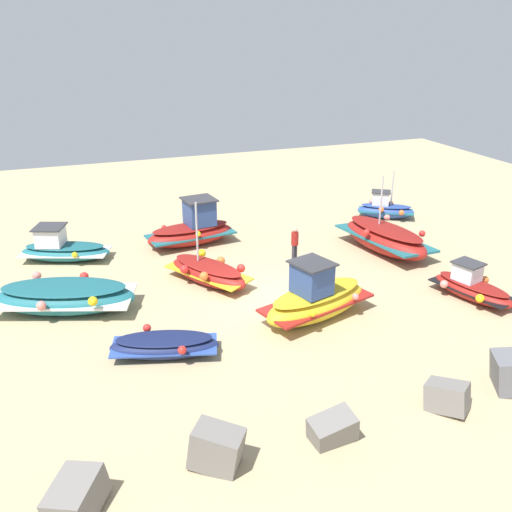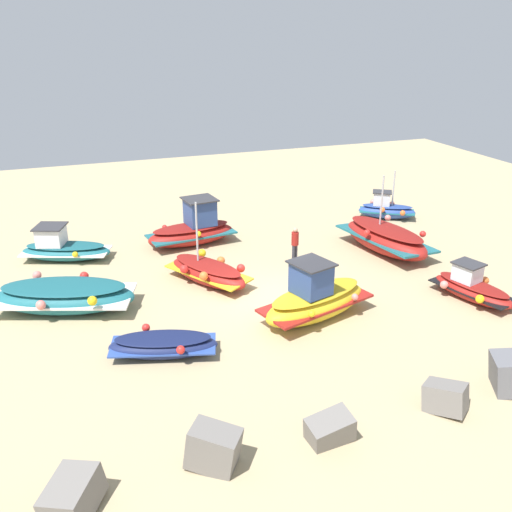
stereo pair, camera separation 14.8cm
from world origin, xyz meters
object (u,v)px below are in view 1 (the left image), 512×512
fishing_boat_4 (65,297)px  fishing_boat_7 (385,209)px  fishing_boat_0 (192,230)px  fishing_boat_3 (472,287)px  fishing_boat_2 (385,238)px  fishing_boat_5 (208,272)px  fishing_boat_1 (316,299)px  fishing_boat_6 (164,345)px  fishing_boat_8 (63,249)px  person_walking (295,243)px

fishing_boat_4 → fishing_boat_7: size_ratio=1.71×
fishing_boat_0 → fishing_boat_3: fishing_boat_0 is taller
fishing_boat_4 → fishing_boat_7: bearing=37.2°
fishing_boat_2 → fishing_boat_5: 8.76m
fishing_boat_1 → fishing_boat_4: size_ratio=0.85×
fishing_boat_7 → fishing_boat_6: bearing=65.9°
fishing_boat_1 → fishing_boat_5: 5.13m
fishing_boat_4 → fishing_boat_5: bearing=25.1°
fishing_boat_2 → fishing_boat_8: bearing=-116.0°
fishing_boat_5 → fishing_boat_7: bearing=83.2°
fishing_boat_3 → fishing_boat_8: bearing=40.6°
fishing_boat_5 → fishing_boat_3: bearing=31.9°
fishing_boat_0 → fishing_boat_7: 10.99m
fishing_boat_6 → fishing_boat_7: (-14.43, -9.77, 0.14)m
fishing_boat_2 → fishing_boat_3: 5.50m
person_walking → fishing_boat_3: bearing=15.5°
fishing_boat_0 → fishing_boat_7: size_ratio=1.38×
fishing_boat_0 → fishing_boat_3: size_ratio=1.25×
fishing_boat_2 → fishing_boat_3: (-0.45, 5.48, -0.21)m
fishing_boat_3 → person_walking: bearing=25.4°
fishing_boat_3 → fishing_boat_6: (12.07, -0.07, -0.09)m
fishing_boat_0 → fishing_boat_4: bearing=-147.6°
fishing_boat_6 → fishing_boat_7: fishing_boat_7 is taller
fishing_boat_0 → fishing_boat_6: 10.14m
fishing_boat_2 → fishing_boat_6: fishing_boat_2 is taller
fishing_boat_1 → fishing_boat_7: 12.66m
fishing_boat_0 → person_walking: (-3.65, 3.92, 0.23)m
fishing_boat_2 → fishing_boat_4: size_ratio=0.95×
fishing_boat_3 → fishing_boat_7: size_ratio=1.10×
fishing_boat_1 → person_walking: fishing_boat_1 is taller
fishing_boat_0 → fishing_boat_7: bearing=-5.9°
fishing_boat_1 → fishing_boat_3: fishing_boat_1 is taller
fishing_boat_7 → fishing_boat_2: bearing=89.0°
fishing_boat_1 → person_walking: 5.19m
fishing_boat_5 → fishing_boat_2: bearing=63.7°
fishing_boat_6 → fishing_boat_8: size_ratio=0.86×
fishing_boat_1 → person_walking: size_ratio=2.82×
fishing_boat_1 → fishing_boat_8: bearing=-64.2°
fishing_boat_6 → person_walking: size_ratio=2.21×
fishing_boat_8 → fishing_boat_0: bearing=-159.7°
fishing_boat_6 → fishing_boat_4: bearing=139.1°
fishing_boat_0 → fishing_boat_5: fishing_boat_5 is taller
fishing_boat_1 → fishing_boat_3: bearing=157.1°
fishing_boat_1 → fishing_boat_2: 7.63m
fishing_boat_4 → fishing_boat_5: size_ratio=1.35×
fishing_boat_0 → person_walking: fishing_boat_0 is taller
fishing_boat_1 → fishing_boat_4: bearing=-40.7°
fishing_boat_3 → fishing_boat_7: fishing_boat_7 is taller
fishing_boat_2 → fishing_boat_1: bearing=-60.5°
fishing_boat_7 → fishing_boat_3: bearing=108.3°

